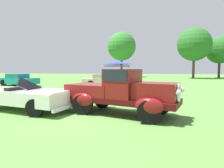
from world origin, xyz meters
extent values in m
plane|color=#568C3D|center=(0.00, 0.00, 0.00)|extent=(120.00, 120.00, 0.00)
cube|color=#400B0B|center=(0.79, 0.05, 0.56)|extent=(4.51, 2.75, 0.20)
cube|color=maroon|center=(2.00, -0.37, 0.94)|extent=(1.85, 1.55, 0.60)
ellipsoid|color=silver|center=(2.77, -0.63, 0.92)|extent=(0.32, 0.54, 0.68)
cube|color=maroon|center=(0.90, 0.01, 1.18)|extent=(1.41, 1.63, 1.04)
cube|color=black|center=(0.90, 0.01, 1.48)|extent=(1.34, 1.63, 0.40)
cube|color=maroon|center=(-0.35, 0.44, 0.86)|extent=(2.22, 1.94, 0.48)
ellipsoid|color=maroon|center=(2.30, 0.29, 0.56)|extent=(0.99, 0.64, 0.52)
ellipsoid|color=maroon|center=(1.83, -1.07, 0.56)|extent=(0.99, 0.64, 0.52)
ellipsoid|color=maroon|center=(-0.12, 1.12, 0.56)|extent=(0.99, 0.64, 0.52)
ellipsoid|color=maroon|center=(-0.59, -0.24, 0.56)|extent=(0.99, 0.64, 0.52)
sphere|color=silver|center=(2.96, -0.23, 1.00)|extent=(0.18, 0.18, 0.18)
sphere|color=silver|center=(2.67, -1.06, 1.00)|extent=(0.18, 0.18, 0.18)
cylinder|color=black|center=(2.30, 0.29, 0.38)|extent=(0.76, 0.24, 0.76)
cylinder|color=black|center=(1.83, -1.07, 0.38)|extent=(0.76, 0.24, 0.76)
cylinder|color=black|center=(-0.12, 1.12, 0.38)|extent=(0.76, 0.24, 0.76)
cylinder|color=black|center=(-0.59, -0.24, 0.38)|extent=(0.76, 0.24, 0.76)
cube|color=silver|center=(-3.19, 0.16, 0.57)|extent=(4.33, 2.64, 0.52)
cube|color=silver|center=(-2.05, -0.12, 0.77)|extent=(1.93, 1.79, 0.20)
cube|color=black|center=(-2.94, 0.10, 0.99)|extent=(0.36, 1.22, 0.82)
cube|color=black|center=(-3.57, 0.26, 0.81)|extent=(0.56, 1.24, 0.28)
cube|color=silver|center=(-1.15, -0.34, 0.28)|extent=(0.49, 1.63, 0.12)
cylinder|color=black|center=(-1.76, 0.61, 0.33)|extent=(0.66, 0.20, 0.66)
cylinder|color=black|center=(-2.13, -0.89, 0.33)|extent=(0.66, 0.20, 0.66)
cylinder|color=black|center=(-4.22, 1.21, 0.33)|extent=(0.66, 0.20, 0.66)
cube|color=teal|center=(-11.02, 10.51, 0.50)|extent=(4.44, 2.60, 0.60)
cube|color=#146A6E|center=(-11.19, 10.55, 1.00)|extent=(2.11, 1.83, 0.44)
cylinder|color=black|center=(-9.99, 9.47, 0.32)|extent=(0.64, 0.22, 0.64)
cylinder|color=black|center=(-12.42, 10.05, 0.32)|extent=(0.64, 0.22, 0.64)
cube|color=beige|center=(-2.04, 10.90, 0.50)|extent=(4.45, 2.38, 0.60)
cube|color=#B3AB8E|center=(-2.21, 10.87, 1.00)|extent=(2.08, 1.74, 0.44)
cylinder|color=black|center=(-0.66, 10.35, 0.32)|extent=(0.64, 0.22, 0.64)
cylinder|color=black|center=(-3.16, 9.92, 0.32)|extent=(0.64, 0.22, 0.64)
cylinder|color=#B7B7BC|center=(-0.13, 18.05, 1.02)|extent=(0.05, 0.05, 2.05)
cylinder|color=#B7B7BC|center=(-0.13, 15.35, 1.02)|extent=(0.05, 0.05, 2.05)
cylinder|color=#B7B7BC|center=(-2.84, 18.05, 1.02)|extent=(0.05, 0.05, 2.05)
cylinder|color=#B7B7BC|center=(-2.84, 15.35, 1.02)|extent=(0.05, 0.05, 2.05)
cube|color=#2D429E|center=(-1.49, 16.70, 2.10)|extent=(3.01, 3.01, 0.10)
pyramid|color=#2D429E|center=(-1.49, 16.70, 2.52)|extent=(2.95, 2.95, 0.38)
cylinder|color=#47331E|center=(-2.90, 33.83, 2.48)|extent=(0.44, 0.44, 4.95)
sphere|color=#337A2D|center=(-2.90, 33.83, 6.65)|extent=(6.18, 6.18, 6.18)
cylinder|color=#47331E|center=(10.85, 29.09, 2.26)|extent=(0.44, 0.44, 4.52)
sphere|color=#286623|center=(10.85, 29.09, 6.17)|extent=(5.99, 5.99, 5.99)
cylinder|color=#47331E|center=(16.31, 32.04, 1.97)|extent=(0.44, 0.44, 3.95)
sphere|color=#286623|center=(16.31, 32.04, 5.37)|extent=(5.17, 5.17, 5.17)
camera|label=1|loc=(1.61, -6.84, 1.70)|focal=29.72mm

